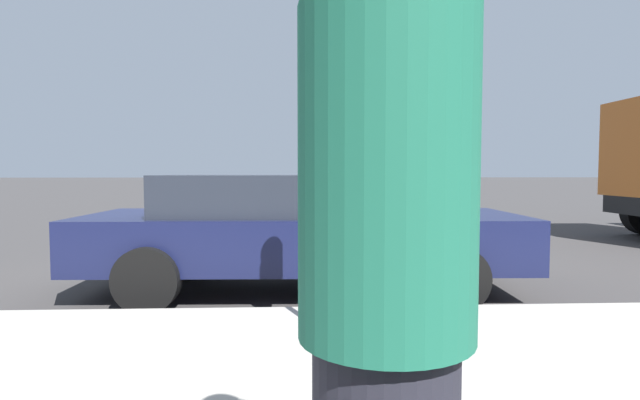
# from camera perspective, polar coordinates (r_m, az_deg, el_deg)

# --- Properties ---
(ground_plane) EXTENTS (220.00, 220.00, 0.00)m
(ground_plane) POSITION_cam_1_polar(r_m,az_deg,el_deg) (6.71, -5.84, -8.43)
(ground_plane) COLOR #3D3A3A
(parking_meter) EXTENTS (0.21, 0.19, 1.59)m
(parking_meter) POSITION_cam_1_polar(r_m,az_deg,el_deg) (3.85, -0.83, 3.54)
(parking_meter) COLOR black
(parking_meter) RESTS_ON sidewalk
(car_navy) EXTENTS (2.07, 4.86, 1.32)m
(car_navy) POSITION_cam_1_polar(r_m,az_deg,el_deg) (5.68, -2.41, -3.20)
(car_navy) COLOR #14193D
(car_navy) RESTS_ON ground_plane
(pedestrian) EXTENTS (0.38, 0.38, 1.77)m
(pedestrian) POSITION_cam_1_polar(r_m,az_deg,el_deg) (1.11, 7.54, -12.91)
(pedestrian) COLOR #23232D
(pedestrian) RESTS_ON sidewalk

